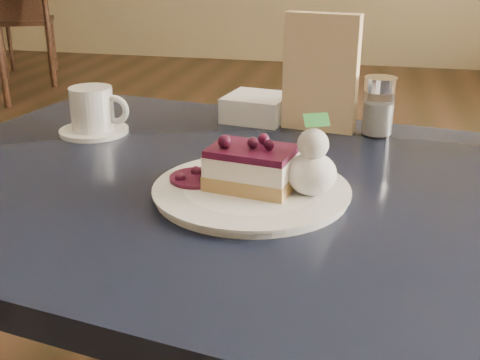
% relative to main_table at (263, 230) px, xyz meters
% --- Properties ---
extents(main_table, '(1.26, 0.94, 0.72)m').
position_rel_main_table_xyz_m(main_table, '(0.00, 0.00, 0.00)').
color(main_table, black).
rests_on(main_table, ground).
extents(dessert_plate, '(0.27, 0.27, 0.01)m').
position_rel_main_table_xyz_m(dessert_plate, '(-0.01, -0.05, 0.08)').
color(dessert_plate, white).
rests_on(dessert_plate, main_table).
extents(cheesecake_slice, '(0.13, 0.10, 0.06)m').
position_rel_main_table_xyz_m(cheesecake_slice, '(-0.01, -0.05, 0.12)').
color(cheesecake_slice, tan).
rests_on(cheesecake_slice, dessert_plate).
extents(whipped_cream, '(0.07, 0.07, 0.06)m').
position_rel_main_table_xyz_m(whipped_cream, '(0.07, -0.05, 0.12)').
color(whipped_cream, white).
rests_on(whipped_cream, dessert_plate).
extents(berry_sauce, '(0.08, 0.08, 0.01)m').
position_rel_main_table_xyz_m(berry_sauce, '(-0.09, -0.04, 0.09)').
color(berry_sauce, black).
rests_on(berry_sauce, dessert_plate).
extents(coffee_set, '(0.13, 0.13, 0.09)m').
position_rel_main_table_xyz_m(coffee_set, '(-0.35, 0.17, 0.11)').
color(coffee_set, white).
rests_on(coffee_set, main_table).
extents(menu_card, '(0.14, 0.05, 0.21)m').
position_rel_main_table_xyz_m(menu_card, '(0.05, 0.29, 0.18)').
color(menu_card, beige).
rests_on(menu_card, main_table).
extents(sugar_shaker, '(0.06, 0.06, 0.11)m').
position_rel_main_table_xyz_m(sugar_shaker, '(0.15, 0.28, 0.13)').
color(sugar_shaker, white).
rests_on(sugar_shaker, main_table).
extents(napkin_stack, '(0.13, 0.13, 0.05)m').
position_rel_main_table_xyz_m(napkin_stack, '(-0.08, 0.33, 0.10)').
color(napkin_stack, white).
rests_on(napkin_stack, main_table).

